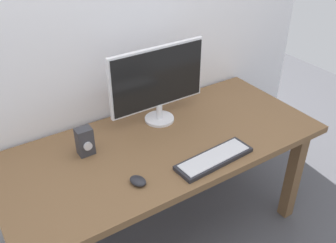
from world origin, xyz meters
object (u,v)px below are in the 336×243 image
Objects in this scene: audio_controller at (85,141)px; monitor at (158,81)px; keyboard_primary at (214,158)px; desk at (164,156)px; mouse at (138,181)px.

monitor is at bearing 9.09° from audio_controller.
desk is at bearing 114.79° from keyboard_primary.
mouse is (-0.41, 0.06, 0.00)m from keyboard_primary.
audio_controller is (-0.11, 0.35, 0.06)m from mouse.
keyboard_primary is 0.41m from mouse.
monitor reaches higher than audio_controller.
desk is 0.42m from monitor.
desk is at bearing -18.51° from audio_controller.
desk is 19.92× the size of mouse.
desk is 4.07× the size of keyboard_primary.
audio_controller is at bearing 141.82° from keyboard_primary.
mouse is (-0.28, -0.22, 0.11)m from desk.
monitor is 6.71× the size of mouse.
monitor reaches higher than desk.
keyboard_primary is (0.03, -0.49, -0.24)m from monitor.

